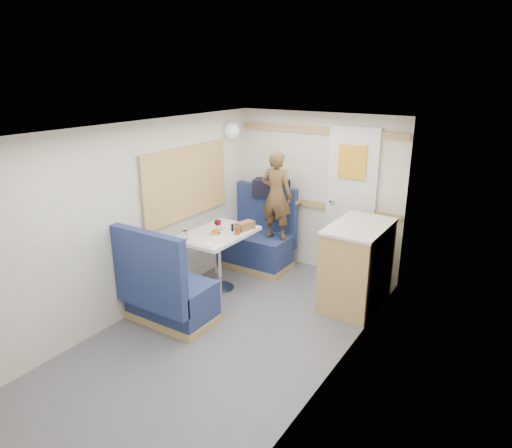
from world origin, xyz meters
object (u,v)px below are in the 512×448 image
Objects in this scene: pepper_grinder at (232,227)px; galley_counter at (357,264)px; dinette_table at (218,245)px; beer_glass at (237,230)px; duffel_bag at (272,188)px; orange_fruit at (215,232)px; bread_loaf at (245,226)px; bench_near at (167,296)px; tray at (211,241)px; tumbler_right at (219,225)px; dome_light at (231,131)px; cheese_block at (213,234)px; wine_glass at (218,223)px; bench_far at (258,244)px; tumbler_left at (185,235)px; person at (277,196)px.

galley_counter is at bearing 17.00° from pepper_grinder.
beer_glass is at bearing 18.06° from dinette_table.
duffel_bag reaches higher than beer_glass.
dinette_table is 0.25m from orange_fruit.
beer_glass is at bearing -84.26° from bread_loaf.
dinette_table is at bearing 90.00° from bench_near.
duffel_bag is 1.43m from tray.
orange_fruit is at bearing -62.44° from tumbler_right.
dome_light is at bearing 125.09° from pepper_grinder.
dinette_table is 7.97× the size of tumbler_right.
tray is 4.50× the size of orange_fruit.
duffel_bag is at bearing 93.16° from tray.
beer_glass is (0.18, 0.21, 0.01)m from cheese_block.
tumbler_right is at bearing 115.55° from tray.
dome_light is 1.73× the size of tumbler_right.
dinette_table is 0.28m from wine_glass.
wine_glass reaches higher than dinette_table.
orange_fruit is at bearing -65.05° from dome_light.
duffel_bag is at bearing 31.59° from dome_light.
tray reaches higher than dinette_table.
dinette_table is at bearing 133.94° from wine_glass.
cheese_block reaches higher than dinette_table.
dome_light reaches higher than bench_far.
tumbler_left is at bearing -97.32° from bench_far.
orange_fruit reaches higher than tray.
tumbler_right is (-0.09, 0.22, 0.02)m from cheese_block.
orange_fruit is (-0.06, 0.15, 0.05)m from tray.
bench_near is 12.27× the size of pepper_grinder.
duffel_bag reaches higher than dinette_table.
galley_counter reaches higher than tumbler_left.
beer_glass is (0.23, 0.94, 0.47)m from bench_near.
bench_near is at bearing -103.49° from beer_glass.
pepper_grinder is at bearing -163.00° from galley_counter.
tumbler_left reaches higher than cheese_block.
beer_glass is (-1.24, -0.48, 0.30)m from galley_counter.
wine_glass is 0.76× the size of bread_loaf.
beer_glass is at bearing 76.51° from bench_near.
bench_far is 5.25× the size of dome_light.
person is 9.62× the size of tumbler_right.
orange_fruit is at bearing 112.57° from tray.
bread_loaf is (-1.26, -0.30, 0.30)m from galley_counter.
dome_light is at bearing 114.64° from tray.
bread_loaf is at bearing 81.35° from tray.
tumbler_right is (-1.51, -0.47, 0.31)m from galley_counter.
cheese_block is 0.24m from tumbler_right.
tumbler_right is at bearing 62.93° from person.
cheese_block is 1.01× the size of beer_glass.
person is 0.77m from pepper_grinder.
pepper_grinder is at bearing 91.95° from tray.
wine_glass reaches higher than cheese_block.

